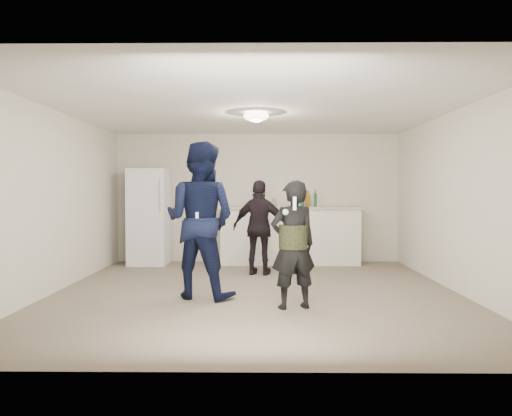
{
  "coord_description": "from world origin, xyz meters",
  "views": [
    {
      "loc": [
        0.08,
        -6.77,
        1.39
      ],
      "look_at": [
        0.0,
        0.2,
        1.15
      ],
      "focal_mm": 35.0,
      "sensor_mm": 36.0,
      "label": 1
    }
  ],
  "objects_px": {
    "shaker": "(274,202)",
    "man": "(200,220)",
    "counter": "(290,236)",
    "woman": "(293,245)",
    "spectator": "(260,227)",
    "fridge": "(149,217)"
  },
  "relations": [
    {
      "from": "shaker",
      "to": "man",
      "type": "distance_m",
      "value": 3.2
    },
    {
      "from": "counter",
      "to": "man",
      "type": "height_order",
      "value": "man"
    },
    {
      "from": "woman",
      "to": "spectator",
      "type": "xyz_separation_m",
      "value": [
        -0.4,
        2.36,
        0.03
      ]
    },
    {
      "from": "counter",
      "to": "woman",
      "type": "height_order",
      "value": "woman"
    },
    {
      "from": "man",
      "to": "spectator",
      "type": "distance_m",
      "value": 1.93
    },
    {
      "from": "spectator",
      "to": "woman",
      "type": "bearing_deg",
      "value": 112.16
    },
    {
      "from": "spectator",
      "to": "fridge",
      "type": "bearing_deg",
      "value": -16.16
    },
    {
      "from": "counter",
      "to": "shaker",
      "type": "height_order",
      "value": "shaker"
    },
    {
      "from": "counter",
      "to": "spectator",
      "type": "relative_size",
      "value": 1.66
    },
    {
      "from": "man",
      "to": "spectator",
      "type": "xyz_separation_m",
      "value": [
        0.77,
        1.76,
        -0.23
      ]
    },
    {
      "from": "shaker",
      "to": "counter",
      "type": "bearing_deg",
      "value": -7.71
    },
    {
      "from": "man",
      "to": "fridge",
      "type": "bearing_deg",
      "value": -47.01
    },
    {
      "from": "fridge",
      "to": "man",
      "type": "xyz_separation_m",
      "value": [
        1.33,
        -2.91,
        0.11
      ]
    },
    {
      "from": "shaker",
      "to": "woman",
      "type": "height_order",
      "value": "woman"
    },
    {
      "from": "shaker",
      "to": "spectator",
      "type": "xyz_separation_m",
      "value": [
        -0.26,
        -1.26,
        -0.39
      ]
    },
    {
      "from": "woman",
      "to": "fridge",
      "type": "bearing_deg",
      "value": -71.41
    },
    {
      "from": "woman",
      "to": "spectator",
      "type": "height_order",
      "value": "spectator"
    },
    {
      "from": "fridge",
      "to": "shaker",
      "type": "bearing_deg",
      "value": 2.68
    },
    {
      "from": "counter",
      "to": "fridge",
      "type": "distance_m",
      "value": 2.69
    },
    {
      "from": "man",
      "to": "spectator",
      "type": "bearing_deg",
      "value": -95.32
    },
    {
      "from": "man",
      "to": "woman",
      "type": "height_order",
      "value": "man"
    },
    {
      "from": "fridge",
      "to": "spectator",
      "type": "relative_size",
      "value": 1.15
    }
  ]
}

